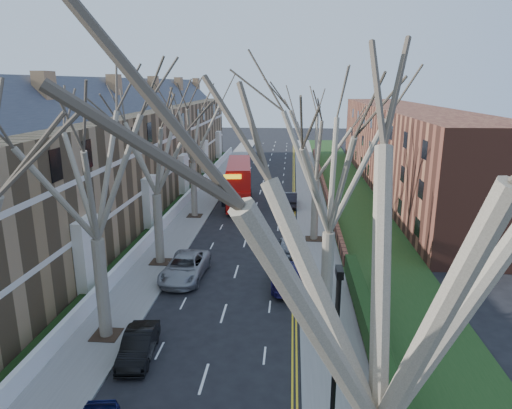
% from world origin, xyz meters
% --- Properties ---
extents(pavement_left, '(3.00, 102.00, 0.12)m').
position_xyz_m(pavement_left, '(-6.00, 39.00, 0.06)').
color(pavement_left, slate).
rests_on(pavement_left, ground).
extents(pavement_right, '(3.00, 102.00, 0.12)m').
position_xyz_m(pavement_right, '(6.00, 39.00, 0.06)').
color(pavement_right, slate).
rests_on(pavement_right, ground).
extents(terrace_left, '(9.70, 78.00, 13.60)m').
position_xyz_m(terrace_left, '(-13.65, 31.00, 5.53)').
color(terrace_left, olive).
rests_on(terrace_left, ground).
extents(flats_right, '(13.97, 54.00, 10.00)m').
position_xyz_m(flats_right, '(17.46, 43.00, 4.98)').
color(flats_right, brown).
rests_on(flats_right, ground).
extents(wall_hedge_right, '(0.70, 24.00, 1.80)m').
position_xyz_m(wall_hedge_right, '(7.70, 2.00, 1.12)').
color(wall_hedge_right, brown).
rests_on(wall_hedge_right, ground).
extents(front_wall_left, '(0.30, 78.00, 1.00)m').
position_xyz_m(front_wall_left, '(-7.65, 31.00, 0.62)').
color(front_wall_left, white).
rests_on(front_wall_left, ground).
extents(grass_verge_right, '(6.00, 102.00, 0.06)m').
position_xyz_m(grass_verge_right, '(10.50, 39.00, 0.15)').
color(grass_verge_right, '#1C3B15').
rests_on(grass_verge_right, ground).
extents(lamp_post, '(0.18, 0.50, 8.11)m').
position_xyz_m(lamp_post, '(5.00, -3.50, 4.57)').
color(lamp_post, black).
rests_on(lamp_post, ground).
extents(tree_left_mid, '(10.50, 10.50, 14.71)m').
position_xyz_m(tree_left_mid, '(-5.70, 6.00, 9.56)').
color(tree_left_mid, '#6C604D').
rests_on(tree_left_mid, ground).
extents(tree_left_far, '(10.15, 10.15, 14.22)m').
position_xyz_m(tree_left_far, '(-5.70, 16.00, 9.24)').
color(tree_left_far, '#6C604D').
rests_on(tree_left_far, ground).
extents(tree_left_dist, '(10.50, 10.50, 14.71)m').
position_xyz_m(tree_left_dist, '(-5.70, 28.00, 9.56)').
color(tree_left_dist, '#6C604D').
rests_on(tree_left_dist, ground).
extents(tree_right_near, '(10.85, 10.85, 15.20)m').
position_xyz_m(tree_right_near, '(5.70, -6.00, 9.86)').
color(tree_right_near, '#6C604D').
rests_on(tree_right_near, ground).
extents(tree_right_mid, '(10.50, 10.50, 14.71)m').
position_xyz_m(tree_right_mid, '(5.70, 8.00, 9.56)').
color(tree_right_mid, '#6C604D').
rests_on(tree_right_mid, ground).
extents(tree_right_far, '(10.15, 10.15, 14.22)m').
position_xyz_m(tree_right_far, '(5.70, 22.00, 9.24)').
color(tree_right_far, '#6C604D').
rests_on(tree_right_far, ground).
extents(double_decker_bus, '(3.52, 10.91, 4.49)m').
position_xyz_m(double_decker_bus, '(-1.91, 33.35, 2.21)').
color(double_decker_bus, '#B3100C').
rests_on(double_decker_bus, ground).
extents(car_left_mid, '(1.75, 4.05, 1.30)m').
position_xyz_m(car_left_mid, '(-3.41, 4.38, 0.65)').
color(car_left_mid, black).
rests_on(car_left_mid, ground).
extents(car_left_far, '(2.80, 5.66, 1.54)m').
position_xyz_m(car_left_far, '(-3.30, 13.68, 0.77)').
color(car_left_far, gray).
rests_on(car_left_far, ground).
extents(car_right_near, '(2.35, 5.32, 1.52)m').
position_xyz_m(car_right_near, '(3.57, 13.06, 0.76)').
color(car_right_near, '#1C1751').
rests_on(car_right_near, ground).
extents(car_right_mid, '(1.67, 3.94, 1.33)m').
position_xyz_m(car_right_mid, '(3.57, 18.84, 0.67)').
color(car_right_mid, gray).
rests_on(car_right_mid, ground).
extents(car_right_far, '(1.74, 4.74, 1.55)m').
position_xyz_m(car_right_far, '(3.54, 32.84, 0.77)').
color(car_right_far, black).
rests_on(car_right_far, ground).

